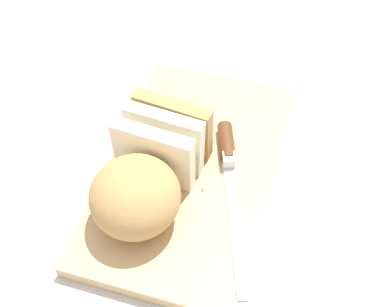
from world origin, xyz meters
The scene contains 7 objects.
ground_plane centered at (0.00, 0.00, 0.00)m, with size 3.00×3.00×0.00m, color beige.
cutting_board centered at (0.00, 0.00, 0.01)m, with size 0.41×0.25×0.02m, color tan.
bread_loaf centered at (-0.07, 0.05, 0.07)m, with size 0.22×0.14×0.10m.
bread_knife centered at (0.02, -0.05, 0.03)m, with size 0.27×0.10×0.02m.
crumb_near_knife centered at (-0.04, 0.00, 0.03)m, with size 0.01×0.01×0.01m, color tan.
crumb_near_loaf centered at (0.02, 0.03, 0.03)m, with size 0.01×0.01×0.01m, color tan.
crumb_stray_left centered at (-0.04, -0.03, 0.03)m, with size 0.00×0.00×0.00m, color tan.
Camera 1 is at (-0.40, -0.11, 0.58)m, focal length 43.73 mm.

